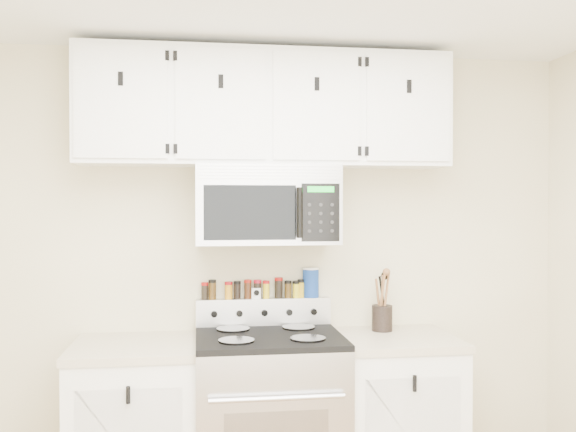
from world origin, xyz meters
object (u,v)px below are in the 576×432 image
at_px(range, 269,422).
at_px(utensil_crock, 382,316).
at_px(microwave, 267,205).
at_px(salt_canister, 311,282).

relative_size(range, utensil_crock, 3.28).
relative_size(range, microwave, 1.45).
distance_m(microwave, salt_canister, 0.54).
xyz_separation_m(microwave, utensil_crock, (0.66, 0.03, -0.63)).
xyz_separation_m(range, utensil_crock, (0.66, 0.16, 0.52)).
xyz_separation_m(range, salt_canister, (0.27, 0.28, 0.70)).
height_order(utensil_crock, salt_canister, salt_canister).
bearing_deg(salt_canister, microwave, -150.17).
bearing_deg(salt_canister, range, -133.91).
bearing_deg(salt_canister, utensil_crock, -17.50).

